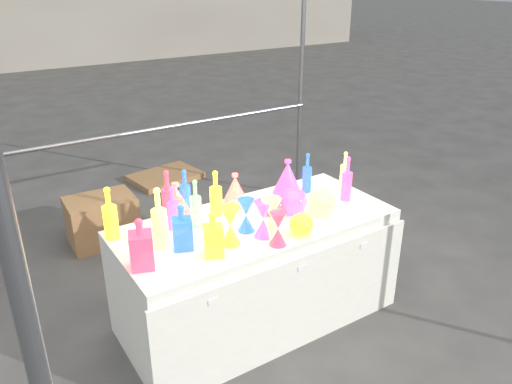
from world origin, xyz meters
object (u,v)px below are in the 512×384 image
decanter_0 (213,234)px  hourglass_0 (278,229)px  bottle_0 (110,213)px  lampshade_0 (177,202)px  globe_0 (301,226)px  display_table (257,271)px  cardboard_box_closed (102,220)px

decanter_0 → hourglass_0: (0.37, -0.10, -0.03)m
decanter_0 → bottle_0: bearing=151.6°
lampshade_0 → globe_0: bearing=-35.2°
bottle_0 → display_table: bearing=-18.6°
cardboard_box_closed → lampshade_0: lampshade_0 is taller
hourglass_0 → globe_0: 0.20m
bottle_0 → globe_0: (0.97, -0.58, -0.11)m
display_table → cardboard_box_closed: (-0.56, 1.65, -0.17)m
cardboard_box_closed → globe_0: (0.69, -1.94, 0.60)m
hourglass_0 → globe_0: hourglass_0 is taller
display_table → bottle_0: (-0.85, 0.28, 0.54)m
display_table → globe_0: 0.54m
cardboard_box_closed → decanter_0: bearing=-84.0°
display_table → decanter_0: bearing=-153.1°
bottle_0 → globe_0: 1.14m
decanter_0 → globe_0: decanter_0 is taller
globe_0 → lampshade_0: (-0.55, 0.58, 0.07)m
hourglass_0 → lampshade_0: lampshade_0 is taller
display_table → bottle_0: 1.04m
decanter_0 → lampshade_0: 0.51m
hourglass_0 → globe_0: bearing=6.9°
decanter_0 → lampshade_0: (0.01, 0.51, -0.01)m
bottle_0 → lampshade_0: (0.43, 0.01, -0.04)m
display_table → lampshade_0: size_ratio=7.17×
globe_0 → decanter_0: bearing=172.2°
decanter_0 → globe_0: (0.56, -0.08, -0.07)m
bottle_0 → lampshade_0: size_ratio=1.29×
decanter_0 → globe_0: bearing=14.3°
lampshade_0 → cardboard_box_closed: bearing=107.6°
cardboard_box_closed → globe_0: 2.15m
bottle_0 → lampshade_0: 0.43m
cardboard_box_closed → bottle_0: bottle_0 is taller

